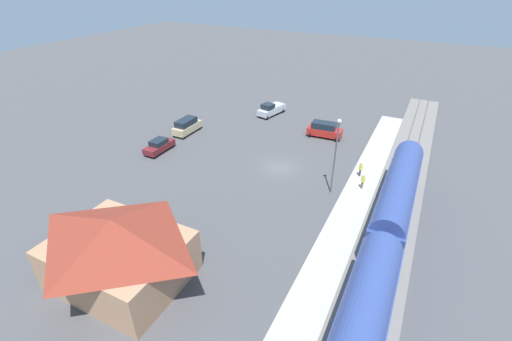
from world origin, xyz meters
name	(u,v)px	position (x,y,z in m)	size (l,w,h in m)	color
ground_plane	(280,167)	(0.00, 0.00, 0.00)	(200.00, 200.00, 0.00)	#4C4C4F
railway_track	(398,195)	(-14.00, 0.00, 0.09)	(4.80, 70.00, 0.30)	slate
platform	(361,186)	(-10.00, 0.00, 0.15)	(3.20, 46.00, 0.30)	#B7B2A8
passenger_train	(382,251)	(-14.00, 13.11, 2.86)	(2.93, 33.26, 4.98)	#33478C
station_building	(118,249)	(4.00, 22.00, 3.00)	(10.58, 8.45, 5.76)	tan
pedestrian_on_platform	(363,181)	(-10.15, 0.72, 1.28)	(0.36, 0.36, 1.71)	brown
pedestrian_waiting_far	(361,169)	(-9.34, -1.86, 1.28)	(0.36, 0.36, 1.71)	#333338
pickup_silver	(271,109)	(8.43, -15.85, 1.03)	(3.15, 5.71, 2.14)	silver
sedan_maroon	(159,146)	(16.15, 3.23, 0.88)	(1.87, 4.51, 1.74)	maroon
suv_red	(324,130)	(-2.12, -11.25, 1.15)	(5.01, 2.62, 2.22)	red
suv_tan	(187,126)	(16.50, -3.46, 1.15)	(2.01, 4.92, 2.22)	#C6B284
light_pole_near_platform	(336,149)	(-7.20, 2.59, 5.33)	(0.44, 0.44, 8.60)	#515156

